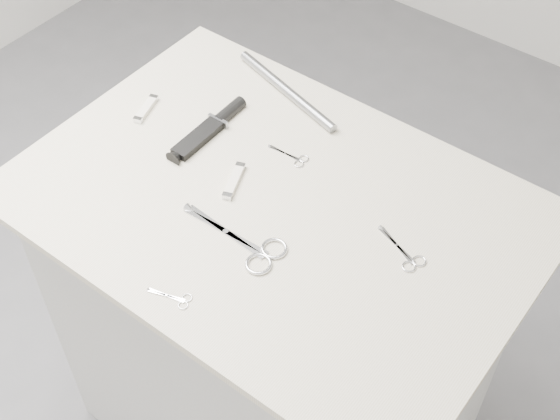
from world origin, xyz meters
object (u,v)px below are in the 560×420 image
Objects in this scene: tiny_scissors at (175,298)px; pocket_knife_a at (146,109)px; plinth at (276,335)px; pocket_knife_b at (234,181)px; metal_rail at (287,90)px; sheathed_knife at (213,126)px; embroidery_scissors_a at (406,255)px; large_shears at (252,247)px; embroidery_scissors_b at (293,157)px.

pocket_knife_a is at bearing 122.82° from tiny_scissors.
plinth is at bearing -114.05° from pocket_knife_a.
metal_rail is at bearing -5.53° from pocket_knife_b.
sheathed_knife is (-0.23, 0.37, 0.01)m from tiny_scissors.
metal_rail is at bearing 173.51° from embroidery_scissors_a.
embroidery_scissors_a is at bearing -104.32° from pocket_knife_b.
sheathed_knife is (-0.50, 0.05, 0.01)m from embroidery_scissors_a.
pocket_knife_a is at bearing 58.24° from pocket_knife_b.
pocket_knife_b is (-0.10, -0.01, 0.48)m from plinth.
pocket_knife_b is (-0.10, 0.28, 0.00)m from tiny_scissors.
metal_rail is (-0.18, 0.56, 0.01)m from tiny_scissors.
tiny_scissors is 0.59m from metal_rail.
tiny_scissors is 0.51m from pocket_knife_a.
metal_rail is at bearing 119.36° from large_shears.
tiny_scissors is at bearing -101.07° from large_shears.
pocket_knife_b reaches higher than plinth.
metal_rail is (0.06, 0.19, 0.00)m from sheathed_knife.
pocket_knife_b reaches higher than embroidery_scissors_a.
pocket_knife_a is at bearing -132.25° from metal_rail.
large_shears is at bearing 61.57° from tiny_scissors.
embroidery_scissors_a is (0.27, 0.04, 0.47)m from plinth.
pocket_knife_b reaches higher than embroidery_scissors_b.
large_shears is 2.22× the size of pocket_knife_b.
pocket_knife_b is at bearing 141.07° from large_shears.
pocket_knife_a is at bearing -159.41° from embroidery_scissors_a.
embroidery_scissors_b is 0.20m from metal_rail.
large_shears is 0.25m from embroidery_scissors_b.
tiny_scissors is (-0.04, -0.17, -0.00)m from large_shears.
large_shears is 0.28m from embroidery_scissors_a.
tiny_scissors is 0.83× the size of pocket_knife_b.
embroidery_scissors_a is 0.36× the size of metal_rail.
tiny_scissors is at bearing -72.28° from metal_rail.
embroidery_scissors_a is 0.33m from embroidery_scissors_b.
embroidery_scissors_a is at bearing 34.31° from large_shears.
plinth is at bearing 107.71° from large_shears.
embroidery_scissors_b is (-0.32, 0.08, -0.00)m from embroidery_scissors_a.
pocket_knife_b is at bearing -151.70° from embroidery_scissors_a.
pocket_knife_a is 0.31m from metal_rail.
sheathed_knife is at bearing 159.30° from plinth.
plinth is 0.55m from tiny_scissors.
metal_rail is (-0.18, 0.27, 0.48)m from plinth.
pocket_knife_a is (-0.39, 0.33, 0.00)m from tiny_scissors.
tiny_scissors is 0.25× the size of metal_rail.
embroidery_scissors_a is at bearing 33.59° from tiny_scissors.
large_shears is 2.68× the size of tiny_scissors.
sheathed_knife is at bearing -173.40° from embroidery_scissors_b.
plinth is 0.54m from sheathed_knife.
pocket_knife_a is at bearing 105.23° from sheathed_knife.
tiny_scissors is (-0.27, -0.33, -0.00)m from embroidery_scissors_a.
sheathed_knife is 0.19m from metal_rail.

